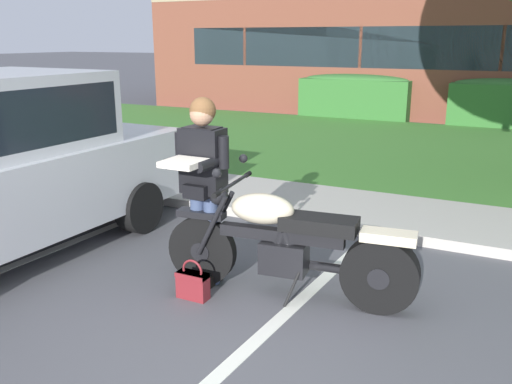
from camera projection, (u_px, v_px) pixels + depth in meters
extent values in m
plane|color=#4C4C51|center=(208.00, 353.00, 3.96)|extent=(140.00, 140.00, 0.00)
cube|color=#ADA89E|center=(338.00, 226.00, 6.47)|extent=(60.00, 0.20, 0.12)
cube|color=#ADA89E|center=(358.00, 208.00, 7.21)|extent=(60.00, 1.50, 0.08)
cube|color=#3D752D|center=(421.00, 150.00, 10.96)|extent=(60.00, 7.21, 0.06)
cube|color=silver|center=(249.00, 347.00, 4.03)|extent=(0.39, 4.40, 0.01)
cylinder|color=black|center=(202.00, 250.00, 5.02)|extent=(0.65, 0.17, 0.64)
cylinder|color=black|center=(202.00, 250.00, 5.02)|extent=(0.19, 0.14, 0.18)
cylinder|color=black|center=(380.00, 275.00, 4.49)|extent=(0.66, 0.25, 0.64)
cylinder|color=black|center=(380.00, 275.00, 4.49)|extent=(0.20, 0.22, 0.18)
cube|color=black|center=(201.00, 214.00, 4.92)|extent=(0.45, 0.19, 0.06)
cube|color=beige|center=(389.00, 236.00, 4.39)|extent=(0.46, 0.25, 0.08)
cylinder|color=black|center=(212.00, 226.00, 4.82)|extent=(0.31, 0.08, 0.58)
cylinder|color=black|center=(219.00, 220.00, 4.97)|extent=(0.31, 0.08, 0.58)
sphere|color=black|center=(218.00, 196.00, 4.81)|extent=(0.17, 0.17, 0.17)
cylinder|color=black|center=(233.00, 184.00, 4.74)|extent=(0.12, 0.72, 0.03)
cylinder|color=black|center=(216.00, 194.00, 4.41)|extent=(0.06, 0.10, 0.04)
cylinder|color=black|center=(248.00, 174.00, 5.06)|extent=(0.06, 0.10, 0.04)
sphere|color=black|center=(217.00, 173.00, 4.43)|extent=(0.08, 0.08, 0.08)
sphere|color=black|center=(243.00, 159.00, 4.97)|extent=(0.08, 0.08, 0.08)
cube|color=black|center=(281.00, 235.00, 4.71)|extent=(1.10, 0.23, 0.10)
ellipsoid|color=beige|center=(262.00, 209.00, 4.70)|extent=(0.59, 0.38, 0.26)
cube|color=black|center=(319.00, 224.00, 4.56)|extent=(0.67, 0.35, 0.12)
cube|color=black|center=(284.00, 257.00, 4.75)|extent=(0.43, 0.29, 0.28)
cylinder|color=black|center=(280.00, 239.00, 4.72)|extent=(0.19, 0.14, 0.21)
cylinder|color=black|center=(288.00, 240.00, 4.70)|extent=(0.19, 0.14, 0.21)
cylinder|color=black|center=(329.00, 268.00, 4.78)|extent=(0.61, 0.15, 0.08)
cylinder|color=black|center=(352.00, 271.00, 4.72)|extent=(0.61, 0.15, 0.08)
cylinder|color=black|center=(292.00, 289.00, 4.62)|extent=(0.11, 0.13, 0.30)
cube|color=black|center=(211.00, 278.00, 5.07)|extent=(0.11, 0.24, 0.10)
cube|color=black|center=(199.00, 276.00, 5.13)|extent=(0.11, 0.24, 0.10)
cylinder|color=#3D4C70|center=(212.00, 239.00, 4.98)|extent=(0.14, 0.14, 0.86)
cylinder|color=#3D4C70|center=(199.00, 237.00, 5.05)|extent=(0.14, 0.14, 0.86)
cube|color=black|center=(203.00, 161.00, 4.82)|extent=(0.38, 0.22, 0.58)
cube|color=black|center=(202.00, 130.00, 4.75)|extent=(0.30, 0.20, 0.06)
sphere|color=#A87A5B|center=(202.00, 114.00, 4.71)|extent=(0.21, 0.21, 0.21)
sphere|color=brown|center=(203.00, 110.00, 4.72)|extent=(0.23, 0.23, 0.23)
cube|color=black|center=(196.00, 192.00, 4.78)|extent=(0.22, 0.10, 0.12)
cylinder|color=black|center=(209.00, 164.00, 4.61)|extent=(0.09, 0.34, 0.09)
cylinder|color=black|center=(177.00, 160.00, 4.75)|extent=(0.09, 0.34, 0.09)
cylinder|color=black|center=(224.00, 152.00, 4.68)|extent=(0.10, 0.10, 0.28)
cylinder|color=black|center=(180.00, 148.00, 4.87)|extent=(0.10, 0.10, 0.28)
cube|color=beige|center=(184.00, 163.00, 4.55)|extent=(0.32, 0.32, 0.05)
cube|color=maroon|center=(193.00, 285.00, 4.76)|extent=(0.28, 0.12, 0.24)
cube|color=maroon|center=(192.00, 275.00, 4.73)|extent=(0.28, 0.13, 0.04)
torus|color=maroon|center=(192.00, 271.00, 4.73)|extent=(0.20, 0.02, 0.20)
cube|color=black|center=(4.00, 124.00, 4.71)|extent=(0.13, 2.73, 0.55)
cube|color=black|center=(49.00, 107.00, 6.15)|extent=(1.56, 0.29, 0.51)
cube|color=black|center=(133.00, 173.00, 7.54)|extent=(1.90, 0.16, 0.20)
cylinder|color=black|center=(33.00, 188.00, 7.18)|extent=(0.26, 0.61, 0.60)
cylinder|color=black|center=(139.00, 207.00, 6.37)|extent=(0.26, 0.61, 0.60)
cube|color=#336B2D|center=(355.00, 99.00, 15.36)|extent=(3.05, 0.90, 1.10)
ellipsoid|color=#336B2D|center=(356.00, 79.00, 15.21)|extent=(2.90, 0.84, 0.28)
cube|color=#336B2D|center=(507.00, 107.00, 13.68)|extent=(2.77, 0.90, 1.10)
ellipsoid|color=#336B2D|center=(510.00, 84.00, 13.53)|extent=(2.63, 0.84, 0.28)
cube|color=brown|center=(511.00, 52.00, 17.83)|extent=(21.07, 9.97, 3.55)
cube|color=#1E282D|center=(503.00, 48.00, 13.51)|extent=(17.91, 0.06, 1.10)
cube|color=brown|center=(245.00, 47.00, 16.59)|extent=(0.08, 0.04, 1.20)
cube|color=brown|center=(361.00, 47.00, 15.05)|extent=(0.08, 0.04, 1.20)
cube|color=brown|center=(503.00, 48.00, 13.51)|extent=(0.08, 0.04, 1.20)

